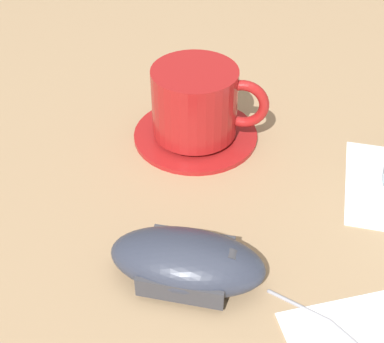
# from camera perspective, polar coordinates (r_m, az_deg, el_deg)

# --- Properties ---
(ground_plane) EXTENTS (3.00, 3.00, 0.00)m
(ground_plane) POSITION_cam_1_polar(r_m,az_deg,el_deg) (0.46, 9.09, -7.04)
(ground_plane) COLOR #9E7F5B
(saucer) EXTENTS (0.13, 0.13, 0.01)m
(saucer) POSITION_cam_1_polar(r_m,az_deg,el_deg) (0.55, 0.38, 4.15)
(saucer) COLOR maroon
(saucer) RESTS_ON ground
(coffee_cup) EXTENTS (0.08, 0.11, 0.07)m
(coffee_cup) POSITION_cam_1_polar(r_m,az_deg,el_deg) (0.53, 0.53, 7.45)
(coffee_cup) COLOR maroon
(coffee_cup) RESTS_ON saucer
(computer_mouse) EXTENTS (0.09, 0.13, 0.04)m
(computer_mouse) POSITION_cam_1_polar(r_m,az_deg,el_deg) (0.41, -0.51, -9.53)
(computer_mouse) COLOR #2D3342
(computer_mouse) RESTS_ON ground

